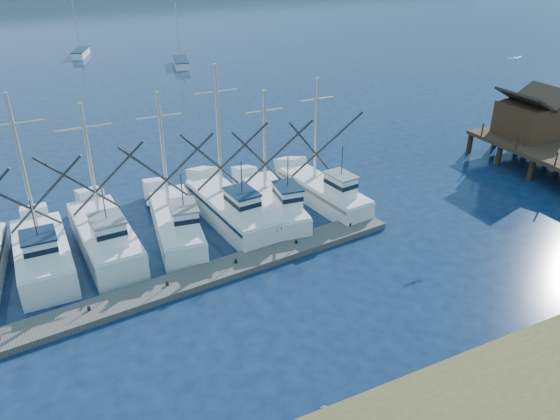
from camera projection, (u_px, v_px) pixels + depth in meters
name	position (u px, v px, depth m)	size (l,w,h in m)	color
ground	(399.00, 311.00, 26.91)	(500.00, 500.00, 0.00)	#0D1C39
floating_dock	(168.00, 288.00, 28.33)	(28.16, 1.88, 0.38)	#5B5752
trawler_fleet	(137.00, 233.00, 31.80)	(27.53, 8.71, 9.83)	white
sailboat_near	(181.00, 63.00, 74.69)	(2.88, 5.94, 8.10)	white
sailboat_far	(81.00, 53.00, 80.45)	(3.31, 5.61, 8.10)	white
flying_gull	(514.00, 58.00, 37.16)	(1.20, 0.22, 0.22)	white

